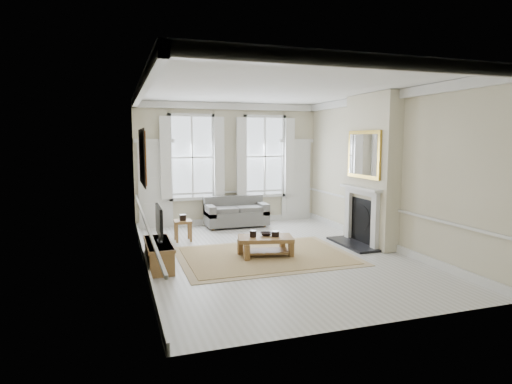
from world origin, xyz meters
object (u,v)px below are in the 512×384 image
object	(u,v)px
side_table	(183,225)
tv_stand	(159,255)
coffee_table	(265,240)
sofa	(236,214)

from	to	relation	value
side_table	tv_stand	size ratio (longest dim) A/B	0.37
coffee_table	sofa	bearing A→B (deg)	98.23
coffee_table	tv_stand	size ratio (longest dim) A/B	0.91
side_table	tv_stand	bearing A→B (deg)	-110.71
tv_stand	coffee_table	bearing A→B (deg)	2.03
sofa	coffee_table	world-z (taller)	sofa
side_table	coffee_table	world-z (taller)	side_table
sofa	tv_stand	size ratio (longest dim) A/B	1.26
side_table	sofa	bearing A→B (deg)	37.61
coffee_table	tv_stand	distance (m)	2.15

